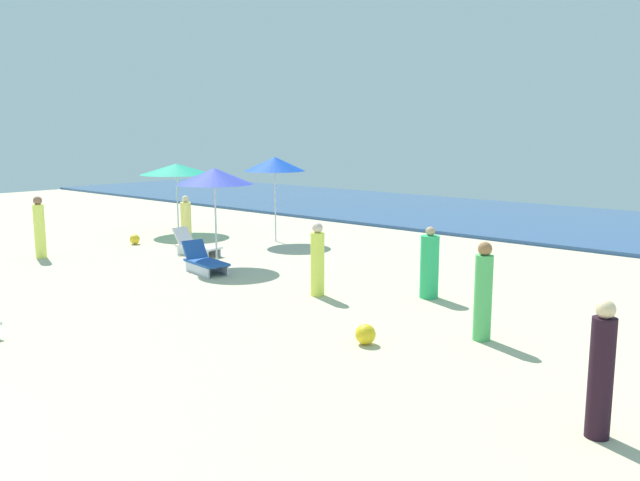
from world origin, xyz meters
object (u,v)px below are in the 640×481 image
beachgoer_4 (483,293)px  lounge_chair_0_1 (196,246)px  umbrella_6 (176,169)px  umbrella_3 (275,164)px  beach_ball_2 (135,239)px  beachgoer_5 (318,261)px  beach_ball_0 (365,334)px  beachgoer_1 (429,266)px  beachgoer_7 (186,221)px  umbrella_0 (215,176)px  beachgoer_3 (601,372)px  lounge_chair_0_0 (204,262)px  beachgoer_6 (40,228)px

beachgoer_4 → lounge_chair_0_1: bearing=96.9°
umbrella_6 → beachgoer_4: size_ratio=1.46×
umbrella_3 → umbrella_6: (-3.90, -0.96, -0.27)m
beach_ball_2 → beachgoer_5: bearing=-6.9°
beach_ball_0 → beachgoer_4: bearing=48.5°
beachgoer_1 → beachgoer_7: beachgoer_1 is taller
umbrella_0 → umbrella_6: 6.07m
umbrella_3 → beachgoer_3: 14.70m
beachgoer_5 → beach_ball_0: bearing=109.4°
umbrella_0 → lounge_chair_0_0: 2.30m
beach_ball_2 → lounge_chair_0_1: bearing=3.0°
umbrella_0 → beachgoer_7: size_ratio=1.69×
umbrella_0 → lounge_chair_0_0: (0.52, -0.82, -2.09)m
lounge_chair_0_1 → umbrella_6: 4.91m
lounge_chair_0_0 → beachgoer_4: beachgoer_4 is taller
umbrella_3 → beachgoer_5: bearing=-37.4°
lounge_chair_0_1 → beachgoer_3: size_ratio=0.94×
umbrella_6 → beachgoer_7: bearing=-30.4°
umbrella_0 → beachgoer_6: bearing=-149.1°
umbrella_0 → beach_ball_0: (7.06, -2.65, -2.19)m
umbrella_6 → umbrella_0: bearing=-26.9°
beachgoer_6 → beach_ball_0: beachgoer_6 is taller
beachgoer_5 → beachgoer_4: bearing=138.1°
beachgoer_1 → beach_ball_0: bearing=-83.6°
lounge_chair_0_0 → umbrella_6: (-5.93, 3.57, 1.95)m
umbrella_0 → beach_ball_2: size_ratio=8.15×
beachgoer_6 → beachgoer_3: bearing=12.4°
lounge_chair_0_1 → beachgoer_7: (-1.80, 1.03, 0.44)m
umbrella_0 → beachgoer_5: 4.59m
beachgoer_4 → beachgoer_3: bearing=-114.8°
umbrella_6 → beachgoer_6: umbrella_6 is taller
beachgoer_7 → umbrella_3: bearing=12.3°
umbrella_0 → beach_ball_2: umbrella_0 is taller
lounge_chair_0_1 → beach_ball_2: bearing=86.8°
beach_ball_0 → beachgoer_1: bearing=104.9°
umbrella_0 → beach_ball_0: 7.85m
umbrella_0 → lounge_chair_0_1: size_ratio=1.66×
beachgoer_5 → beachgoer_7: bearing=-52.3°
umbrella_0 → beachgoer_1: bearing=6.9°
beachgoer_1 → beachgoer_3: beachgoer_3 is taller
beachgoer_1 → beachgoer_6: bearing=-170.7°
beachgoer_4 → beachgoer_6: size_ratio=0.98×
lounge_chair_0_0 → beach_ball_0: size_ratio=4.44×
lounge_chair_0_0 → lounge_chair_0_1: size_ratio=1.00×
lounge_chair_0_1 → beach_ball_2: 2.91m
beachgoer_3 → beachgoer_7: (-14.48, 5.05, -0.08)m
beachgoer_6 → beach_ball_2: size_ratio=5.50×
umbrella_0 → beachgoer_6: umbrella_0 is taller
beachgoer_1 → beach_ball_2: bearing=173.7°
umbrella_0 → beachgoer_4: size_ratio=1.51×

